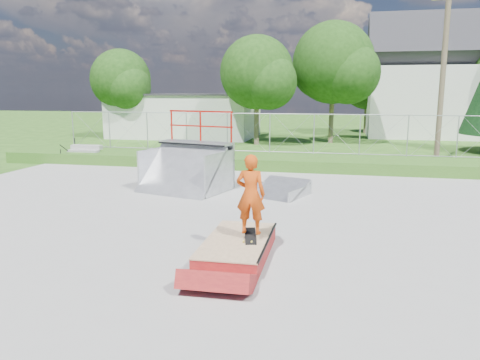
{
  "coord_description": "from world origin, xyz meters",
  "views": [
    {
      "loc": [
        3.28,
        -10.68,
        3.29
      ],
      "look_at": [
        0.8,
        0.54,
        1.1
      ],
      "focal_mm": 35.0,
      "sensor_mm": 36.0,
      "label": 1
    }
  ],
  "objects_px": {
    "grind_box": "(238,248)",
    "skater": "(251,198)",
    "quarter_pipe": "(184,152)",
    "flat_bank_ramp": "(279,189)"
  },
  "relations": [
    {
      "from": "quarter_pipe",
      "to": "flat_bank_ramp",
      "type": "relative_size",
      "value": 1.63
    },
    {
      "from": "quarter_pipe",
      "to": "skater",
      "type": "relative_size",
      "value": 1.65
    },
    {
      "from": "grind_box",
      "to": "skater",
      "type": "bearing_deg",
      "value": 16.66
    },
    {
      "from": "grind_box",
      "to": "flat_bank_ramp",
      "type": "xyz_separation_m",
      "value": [
        0.07,
        5.66,
        0.04
      ]
    },
    {
      "from": "skater",
      "to": "flat_bank_ramp",
      "type": "bearing_deg",
      "value": -88.45
    },
    {
      "from": "flat_bank_ramp",
      "to": "skater",
      "type": "relative_size",
      "value": 1.01
    },
    {
      "from": "grind_box",
      "to": "quarter_pipe",
      "type": "bearing_deg",
      "value": 117.34
    },
    {
      "from": "grind_box",
      "to": "quarter_pipe",
      "type": "xyz_separation_m",
      "value": [
        -3.12,
        5.78,
        1.12
      ]
    },
    {
      "from": "grind_box",
      "to": "flat_bank_ramp",
      "type": "relative_size",
      "value": 1.61
    },
    {
      "from": "flat_bank_ramp",
      "to": "skater",
      "type": "bearing_deg",
      "value": -67.57
    }
  ]
}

